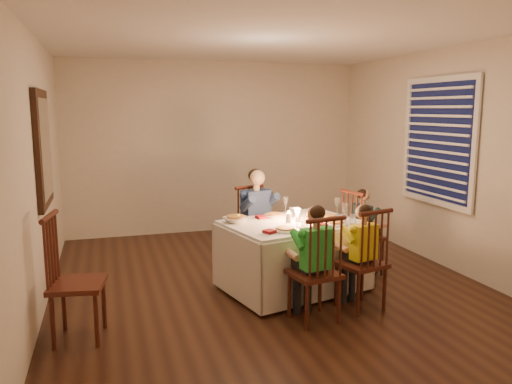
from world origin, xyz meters
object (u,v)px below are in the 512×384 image
object	(u,v)px
chair_near_left	(313,320)
adult	(257,269)
chair_adult	(257,269)
child_yellow	(359,307)
child_teal	(361,273)
chair_extra	(81,338)
child_green	(313,320)
chair_end	(361,273)
serving_bowl	(236,220)
chair_near_right	(359,307)
dining_table	(293,241)

from	to	relation	value
chair_near_left	adult	bearing A→B (deg)	-96.63
chair_adult	child_yellow	world-z (taller)	child_yellow
chair_near_left	child_teal	size ratio (longest dim) A/B	0.99
chair_extra	child_green	world-z (taller)	chair_extra
child_green	child_teal	size ratio (longest dim) A/B	1.07
child_teal	chair_end	bearing A→B (deg)	-0.00
child_teal	child_green	bearing A→B (deg)	121.41
chair_adult	serving_bowl	xyz separation A→B (m)	(-0.41, -0.59, 0.76)
chair_adult	chair_near_right	size ratio (longest dim) A/B	1.00
chair_near_right	child_teal	world-z (taller)	child_teal
chair_near_right	chair_extra	bearing A→B (deg)	-15.45
child_yellow	child_green	bearing A→B (deg)	1.25
chair_near_left	serving_bowl	bearing A→B (deg)	-72.79
child_yellow	chair_near_left	bearing A→B (deg)	1.25
chair_adult	chair_near_right	distance (m)	1.53
child_yellow	child_teal	world-z (taller)	child_yellow
chair_adult	child_green	xyz separation A→B (m)	(0.05, -1.56, 0.00)
chair_extra	child_green	distance (m)	2.01
dining_table	chair_adult	xyz separation A→B (m)	(-0.16, 0.75, -0.52)
adult	child_yellow	bearing A→B (deg)	-83.63
chair_near_left	chair_extra	world-z (taller)	chair_extra
chair_extra	serving_bowl	bearing A→B (deg)	-54.90
chair_near_left	child_yellow	size ratio (longest dim) A/B	0.98
chair_near_left	child_yellow	bearing A→B (deg)	-174.01
chair_extra	adult	world-z (taller)	adult
chair_end	child_yellow	world-z (taller)	child_yellow
adult	child_green	world-z (taller)	adult
chair_end	chair_extra	world-z (taller)	chair_extra
child_teal	chair_near_left	bearing A→B (deg)	121.41
chair_near_left	adult	size ratio (longest dim) A/B	0.82
chair_adult	adult	world-z (taller)	adult
chair_adult	child_teal	world-z (taller)	child_teal
dining_table	chair_near_left	distance (m)	0.97
serving_bowl	child_green	bearing A→B (deg)	-64.22
chair_near_left	chair_extra	bearing A→B (deg)	-15.30
dining_table	chair_end	world-z (taller)	dining_table
dining_table	child_yellow	distance (m)	0.95
adult	child_yellow	world-z (taller)	adult
adult	serving_bowl	xyz separation A→B (m)	(-0.41, -0.59, 0.76)
chair_adult	child_yellow	xyz separation A→B (m)	(0.59, -1.42, 0.00)
chair_near_right	child_green	distance (m)	0.56
chair_end	serving_bowl	bearing A→B (deg)	79.50
chair_extra	child_green	xyz separation A→B (m)	(2.00, -0.24, 0.00)
child_green	child_yellow	xyz separation A→B (m)	(0.54, 0.14, 0.00)
adult	chair_adult	bearing A→B (deg)	0.00
dining_table	chair_near_right	distance (m)	0.95
chair_near_left	child_yellow	distance (m)	0.56
dining_table	child_yellow	xyz separation A→B (m)	(0.43, -0.67, -0.52)
chair_near_left	chair_near_right	size ratio (longest dim) A/B	1.00
chair_adult	child_yellow	bearing A→B (deg)	-83.63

